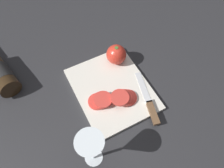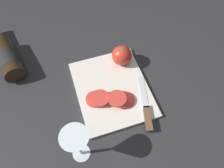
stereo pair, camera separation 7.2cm
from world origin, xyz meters
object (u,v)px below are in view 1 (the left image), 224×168
object	(u,v)px
knife	(150,107)
tomato_slice_stack_near	(124,98)
whole_tomato	(116,54)
tomato_slice_stack_far	(100,100)
wine_glass	(91,147)

from	to	relation	value
knife	tomato_slice_stack_near	world-z (taller)	tomato_slice_stack_near
whole_tomato	knife	distance (m)	0.25
tomato_slice_stack_far	tomato_slice_stack_near	bearing A→B (deg)	-111.37
tomato_slice_stack_near	tomato_slice_stack_far	distance (m)	0.09
tomato_slice_stack_far	whole_tomato	bearing A→B (deg)	-45.15
knife	tomato_slice_stack_far	bearing A→B (deg)	69.01
wine_glass	knife	bearing A→B (deg)	-76.69
knife	tomato_slice_stack_far	world-z (taller)	tomato_slice_stack_far
tomato_slice_stack_near	tomato_slice_stack_far	bearing A→B (deg)	68.63
whole_tomato	tomato_slice_stack_near	bearing A→B (deg)	160.61
wine_glass	tomato_slice_stack_far	bearing A→B (deg)	-32.33
tomato_slice_stack_far	knife	bearing A→B (deg)	-124.79
whole_tomato	knife	world-z (taller)	whole_tomato
wine_glass	tomato_slice_stack_far	size ratio (longest dim) A/B	1.96
wine_glass	tomato_slice_stack_near	world-z (taller)	wine_glass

